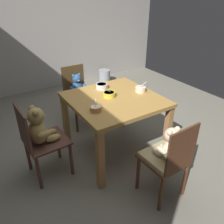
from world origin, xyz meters
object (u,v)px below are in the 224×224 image
Objects in this scene: teddy_chair_near_left at (39,132)px; porridge_bowl_white_far_center at (102,86)px; teddy_chair_far_center at (78,92)px; metal_pail at (105,76)px; teddy_chair_near_front at (168,153)px; porridge_bowl_terracotta_near_left at (96,109)px; porridge_bowl_cream_near_right at (140,89)px; dining_table at (114,106)px; porridge_bowl_yellow_center at (109,94)px.

porridge_bowl_white_far_center is at bearing 13.16° from teddy_chair_near_left.
teddy_chair_far_center reaches higher than metal_pail.
teddy_chair_near_front reaches higher than porridge_bowl_terracotta_near_left.
porridge_bowl_white_far_center is at bearing -1.21° from teddy_chair_near_front.
porridge_bowl_terracotta_near_left is (-0.26, -1.03, 0.26)m from teddy_chair_far_center.
metal_pail is (1.11, 1.84, -0.63)m from porridge_bowl_white_far_center.
metal_pail is (1.09, 3.01, -0.37)m from teddy_chair_near_front.
porridge_bowl_cream_near_right is (0.33, 0.84, 0.26)m from teddy_chair_near_front.
dining_table is at bearing 176.59° from porridge_bowl_cream_near_right.
teddy_chair_near_left is 5.95× the size of porridge_bowl_white_far_center.
teddy_chair_far_center reaches higher than teddy_chair_near_front.
teddy_chair_far_center reaches higher than porridge_bowl_terracotta_near_left.
dining_table is 8.36× the size of porridge_bowl_terracotta_near_left.
porridge_bowl_terracotta_near_left is 0.78× the size of porridge_bowl_yellow_center.
teddy_chair_far_center is 6.55× the size of porridge_bowl_cream_near_right.
metal_pail is (1.45, 2.32, -0.63)m from porridge_bowl_terracotta_near_left.
porridge_bowl_terracotta_near_left is 0.41× the size of metal_pail.
teddy_chair_near_front is 0.82m from porridge_bowl_terracotta_near_left.
dining_table is 6.88× the size of porridge_bowl_white_far_center.
teddy_chair_near_left is at bearing 176.86° from dining_table.
porridge_bowl_white_far_center is (0.01, 0.31, 0.14)m from dining_table.
teddy_chair_near_front is (0.10, -1.72, 0.01)m from teddy_chair_far_center.
teddy_chair_far_center is 1.02× the size of teddy_chair_near_left.
teddy_chair_far_center is 1.09m from porridge_bowl_terracotta_near_left.
teddy_chair_near_front is 0.94m from porridge_bowl_cream_near_right.
teddy_chair_near_front is at bearing -85.81° from porridge_bowl_yellow_center.
porridge_bowl_terracotta_near_left is 0.82× the size of porridge_bowl_white_far_center.
porridge_bowl_yellow_center is at bearing 168.89° from porridge_bowl_cream_near_right.
metal_pail is at bearing 57.87° from porridge_bowl_terracotta_near_left.
porridge_bowl_terracotta_near_left is 0.37m from porridge_bowl_yellow_center.
porridge_bowl_cream_near_right is 0.48m from porridge_bowl_white_far_center.
dining_table is 0.88m from teddy_chair_near_left.
teddy_chair_near_front is 1.20m from porridge_bowl_white_far_center.
porridge_bowl_cream_near_right is 1.13× the size of porridge_bowl_terracotta_near_left.
teddy_chair_far_center is 3.01× the size of metal_pail.
porridge_bowl_yellow_center is (-0.07, 0.92, 0.25)m from teddy_chair_near_front.
porridge_bowl_yellow_center is at bearing -118.96° from metal_pail.
teddy_chair_far_center is 1.79m from metal_pail.
porridge_bowl_cream_near_right is at bearing -6.57° from teddy_chair_near_left.
teddy_chair_near_left is at bearing -179.43° from porridge_bowl_yellow_center.
dining_table is at bearing 26.67° from porridge_bowl_terracotta_near_left.
teddy_chair_far_center is 1.73m from teddy_chair_near_front.
dining_table is 7.43× the size of porridge_bowl_cream_near_right.
metal_pail is (1.16, 2.09, -0.63)m from porridge_bowl_yellow_center.
porridge_bowl_yellow_center is (-0.39, 0.08, -0.00)m from porridge_bowl_cream_near_right.
porridge_bowl_cream_near_right is (1.23, -0.07, 0.22)m from teddy_chair_near_left.
teddy_chair_near_front is 2.95× the size of metal_pail.
porridge_bowl_yellow_center is (-0.04, 0.06, 0.14)m from dining_table.
porridge_bowl_white_far_center is (0.88, 0.26, 0.22)m from teddy_chair_near_left.
porridge_bowl_cream_near_right is 0.88× the size of porridge_bowl_yellow_center.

